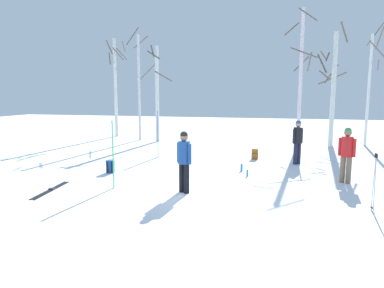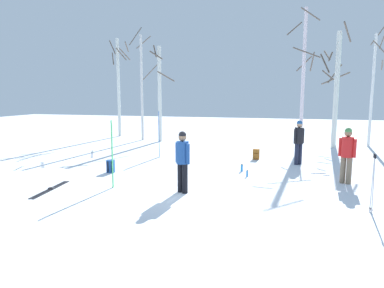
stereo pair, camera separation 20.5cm
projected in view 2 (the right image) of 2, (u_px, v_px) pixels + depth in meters
The scene contains 19 objects.
ground_plane at pixel (187, 187), 10.19m from camera, with size 60.00×60.00×0.00m, color white.
person_0 at pixel (299, 139), 13.35m from camera, with size 0.40×0.40×1.72m.
person_1 at pixel (182, 158), 9.52m from camera, with size 0.47×0.34×1.72m.
person_2 at pixel (347, 152), 10.49m from camera, with size 0.47×0.34×1.72m.
ski_pair_planted_0 at pixel (112, 154), 10.05m from camera, with size 0.07×0.18×1.97m.
ski_pair_planted_1 at pixel (159, 134), 14.95m from camera, with size 0.12×0.23×1.99m.
ski_pair_lying_0 at pixel (51, 189), 9.95m from camera, with size 0.39×1.88×0.05m.
ski_poles_0 at pixel (373, 181), 7.96m from camera, with size 0.07×0.22×1.37m.
backpack_0 at pixel (111, 166), 12.09m from camera, with size 0.30×0.33×0.44m.
backpack_1 at pixel (256, 154), 14.50m from camera, with size 0.27×0.29×0.44m.
water_bottle_0 at pixel (247, 174), 11.48m from camera, with size 0.06×0.06×0.22m.
water_bottle_1 at pixel (242, 168), 12.26m from camera, with size 0.08×0.08×0.26m.
birch_tree_0 at pixel (119, 85), 22.02m from camera, with size 1.28×1.40×6.14m.
birch_tree_1 at pixel (142, 86), 20.24m from camera, with size 1.54×1.14×6.59m.
birch_tree_2 at pixel (160, 93), 19.61m from camera, with size 1.29×1.08×5.42m.
birch_tree_3 at pixel (303, 76), 17.23m from camera, with size 1.61×1.63×6.87m.
birch_tree_4 at pixel (336, 88), 17.21m from camera, with size 1.39×1.28×6.09m.
birch_tree_5 at pixel (336, 88), 18.44m from camera, with size 1.49×1.52×5.85m.
birch_tree_6 at pixel (373, 87), 17.75m from camera, with size 0.84×1.13×6.29m.
Camera 2 is at (2.75, -9.51, 2.72)m, focal length 32.48 mm.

